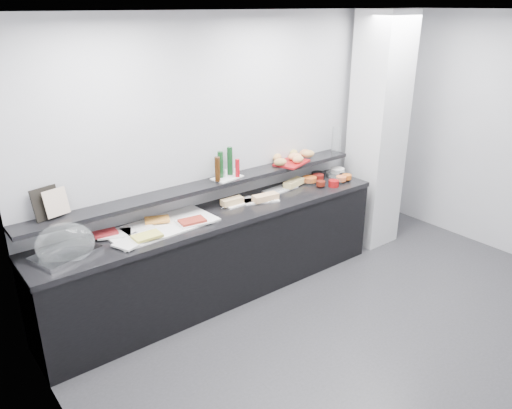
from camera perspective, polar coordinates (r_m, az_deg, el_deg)
ground at (r=4.60m, az=16.36°, el=-15.79°), size 5.00×5.00×0.00m
back_wall at (r=5.24m, az=0.18°, el=6.48°), size 5.00×0.02×2.70m
ceiling at (r=3.69m, az=21.08°, el=19.85°), size 5.00×5.00×0.00m
column at (r=6.03m, az=13.70°, el=7.94°), size 0.50×0.50×2.70m
buffet_cabinet at (r=4.97m, az=-4.07°, el=-5.97°), size 3.60×0.60×0.85m
counter_top at (r=4.78m, az=-4.21°, el=-1.20°), size 3.62×0.62×0.05m
wall_shelf at (r=4.82m, az=-5.46°, el=2.24°), size 3.60×0.25×0.04m
cloche_base at (r=4.22m, az=-20.92°, el=-5.31°), size 0.55×0.45×0.04m
cloche_dome at (r=4.14m, az=-20.97°, el=-4.23°), size 0.51×0.41×0.34m
linen_runner at (r=4.53m, az=-10.67°, el=-2.45°), size 1.00×0.52×0.01m
platter_meat_a at (r=4.44m, az=-15.85°, el=-3.25°), size 0.33×0.28×0.01m
food_meat_a at (r=4.43m, az=-16.87°, el=-3.14°), size 0.21×0.15×0.02m
platter_salmon at (r=4.49m, az=-13.42°, el=-2.67°), size 0.27×0.19×0.01m
food_salmon at (r=4.59m, az=-11.24°, el=-1.70°), size 0.26×0.21×0.02m
platter_cheese at (r=4.26m, az=-13.96°, el=-4.12°), size 0.35×0.29×0.01m
food_cheese at (r=4.29m, az=-12.33°, el=-3.54°), size 0.24×0.15×0.02m
platter_meat_b at (r=4.54m, az=-7.09°, el=-1.94°), size 0.33×0.24×0.01m
food_meat_b at (r=4.51m, az=-7.29°, el=-1.85°), size 0.25×0.17×0.02m
sandwich_plate_left at (r=4.98m, az=-1.83°, el=0.24°), size 0.36×0.16×0.01m
sandwich_food_left at (r=4.91m, az=-2.76°, el=0.38°), size 0.23×0.09×0.06m
tongs_left at (r=4.85m, az=-3.15°, el=-0.21°), size 0.16×0.01×0.01m
sandwich_plate_mid at (r=5.03m, az=0.56°, el=0.47°), size 0.39×0.27×0.01m
sandwich_food_mid at (r=5.00m, az=1.08°, el=0.84°), size 0.28×0.13×0.06m
tongs_mid at (r=5.01m, az=2.04°, el=0.51°), size 0.16×0.03×0.01m
sandwich_plate_right at (r=5.34m, az=2.80°, el=1.76°), size 0.40×0.20×0.01m
sandwich_food_right at (r=5.43m, az=4.36°, el=2.51°), size 0.29×0.17×0.06m
tongs_right at (r=5.28m, az=3.06°, el=1.67°), size 0.16×0.03×0.01m
bowl_glass_fruit at (r=5.56m, az=6.12°, el=2.79°), size 0.20×0.20×0.07m
fill_glass_fruit at (r=5.55m, az=6.16°, el=2.90°), size 0.17×0.17×0.05m
bowl_black_jam at (r=5.72m, az=7.10°, el=3.32°), size 0.18×0.18×0.07m
fill_black_jam at (r=5.64m, az=7.11°, el=3.17°), size 0.14×0.14×0.05m
bowl_glass_cream at (r=5.80m, az=8.78°, el=3.48°), size 0.21×0.21×0.07m
fill_glass_cream at (r=5.89m, az=9.29°, el=3.88°), size 0.17×0.17×0.05m
bowl_red_jam at (r=5.49m, az=8.87°, el=2.40°), size 0.13×0.13×0.07m
fill_red_jam at (r=5.44m, az=7.41°, el=2.42°), size 0.13×0.13×0.05m
bowl_glass_salmon at (r=5.61m, az=9.10°, el=2.83°), size 0.19×0.19×0.07m
fill_glass_salmon at (r=5.62m, az=9.71°, el=2.94°), size 0.15×0.15×0.05m
bowl_black_fruit at (r=5.71m, az=10.09°, el=3.09°), size 0.15×0.15×0.07m
fill_black_fruit at (r=5.69m, az=10.34°, el=3.13°), size 0.13×0.13×0.05m
framed_print at (r=4.29m, az=-22.87°, el=0.14°), size 0.23×0.12×0.26m
print_art at (r=4.28m, az=-21.86°, el=0.22°), size 0.20×0.09×0.22m
condiment_tray at (r=4.93m, az=-3.32°, el=3.08°), size 0.32×0.23×0.01m
bottle_green_a at (r=4.89m, az=-4.08°, el=4.58°), size 0.06×0.06×0.26m
bottle_brown at (r=4.78m, az=-4.43°, el=4.04°), size 0.06×0.06×0.24m
bottle_green_b at (r=4.96m, az=-3.01°, el=4.99°), size 0.06×0.06×0.28m
bottle_hot at (r=4.91m, az=-2.14°, el=4.19°), size 0.05×0.05×0.18m
shaker_salt at (r=4.93m, az=-3.49°, el=3.59°), size 0.03×0.03×0.07m
shaker_pepper at (r=4.96m, az=-2.40°, el=3.74°), size 0.04×0.04×0.07m
bread_tray at (r=5.39m, az=4.08°, el=4.79°), size 0.44×0.37×0.02m
bread_roll_nw at (r=5.40m, az=2.45°, el=5.40°), size 0.13×0.10×0.08m
bread_roll_n at (r=5.56m, az=4.33°, el=5.85°), size 0.15×0.12×0.08m
bread_roll_ne at (r=5.59m, az=5.58°, el=5.89°), size 0.15×0.11×0.08m
bread_roll_sw at (r=5.24m, az=2.78°, el=4.88°), size 0.16×0.14×0.08m
bread_roll_s at (r=5.34m, az=4.83°, el=5.17°), size 0.14×0.09×0.08m
bread_roll_se at (r=5.55m, az=6.00°, el=5.78°), size 0.16×0.12×0.08m
bread_roll_mide at (r=5.44m, az=4.45°, el=5.49°), size 0.18×0.13×0.08m
carafe at (r=5.83m, az=9.15°, el=7.30°), size 0.13×0.13×0.30m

